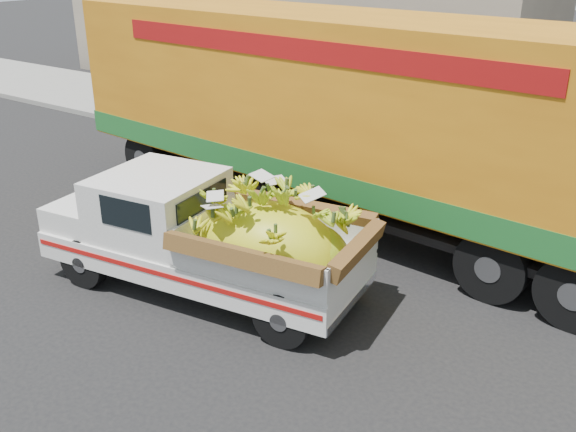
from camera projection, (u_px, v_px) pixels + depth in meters
The scene contains 6 objects.
ground at pixel (199, 296), 9.69m from camera, with size 100.00×100.00×0.00m, color black.
curb at pixel (387, 178), 14.29m from camera, with size 60.00×0.25×0.15m, color gray.
sidewalk at pixel (426, 155), 15.87m from camera, with size 60.00×4.00×0.14m, color gray.
building_left at pixel (296, 14), 23.59m from camera, with size 18.00×6.00×5.00m, color gray.
pickup_truck at pixel (223, 239), 9.37m from camera, with size 5.12×2.44×1.73m.
semi_trailer at pixel (342, 111), 11.53m from camera, with size 12.04×3.50×3.80m.
Camera 1 is at (5.97, -6.11, 4.92)m, focal length 40.00 mm.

